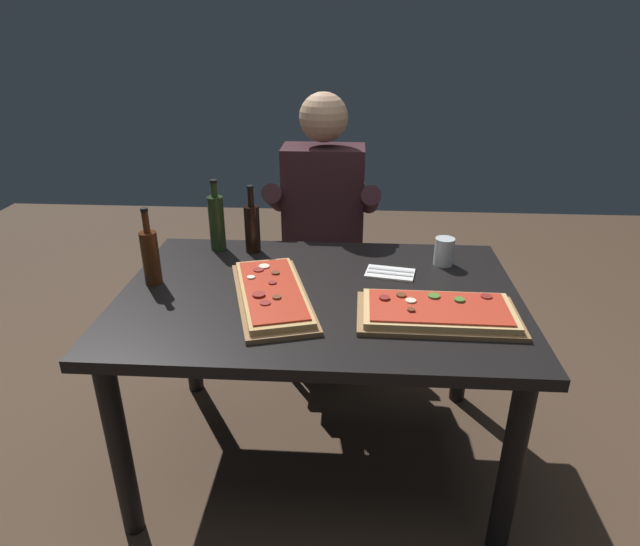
# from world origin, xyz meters

# --- Properties ---
(ground_plane) EXTENTS (6.40, 6.40, 0.00)m
(ground_plane) POSITION_xyz_m (0.00, 0.00, 0.00)
(ground_plane) COLOR #4C3828
(dining_table) EXTENTS (1.40, 0.96, 0.74)m
(dining_table) POSITION_xyz_m (0.00, 0.00, 0.64)
(dining_table) COLOR black
(dining_table) RESTS_ON ground_plane
(pizza_rectangular_front) EXTENTS (0.52, 0.28, 0.05)m
(pizza_rectangular_front) POSITION_xyz_m (0.39, -0.16, 0.76)
(pizza_rectangular_front) COLOR olive
(pizza_rectangular_front) RESTS_ON dining_table
(pizza_rectangular_left) EXTENTS (0.38, 0.60, 0.05)m
(pizza_rectangular_left) POSITION_xyz_m (-0.16, -0.06, 0.76)
(pizza_rectangular_left) COLOR olive
(pizza_rectangular_left) RESTS_ON dining_table
(wine_bottle_dark) EXTENTS (0.06, 0.06, 0.30)m
(wine_bottle_dark) POSITION_xyz_m (-0.45, 0.37, 0.86)
(wine_bottle_dark) COLOR #233819
(wine_bottle_dark) RESTS_ON dining_table
(oil_bottle_amber) EXTENTS (0.06, 0.06, 0.28)m
(oil_bottle_amber) POSITION_xyz_m (-0.61, 0.04, 0.85)
(oil_bottle_amber) COLOR #47230F
(oil_bottle_amber) RESTS_ON dining_table
(vinegar_bottle_green) EXTENTS (0.06, 0.06, 0.28)m
(vinegar_bottle_green) POSITION_xyz_m (-0.30, 0.36, 0.85)
(vinegar_bottle_green) COLOR black
(vinegar_bottle_green) RESTS_ON dining_table
(tumbler_near_camera) EXTENTS (0.08, 0.08, 0.11)m
(tumbler_near_camera) POSITION_xyz_m (0.47, 0.27, 0.79)
(tumbler_near_camera) COLOR silver
(tumbler_near_camera) RESTS_ON dining_table
(napkin_cutlery_set) EXTENTS (0.20, 0.14, 0.01)m
(napkin_cutlery_set) POSITION_xyz_m (0.26, 0.16, 0.74)
(napkin_cutlery_set) COLOR white
(napkin_cutlery_set) RESTS_ON dining_table
(diner_chair) EXTENTS (0.44, 0.44, 0.87)m
(diner_chair) POSITION_xyz_m (-0.03, 0.86, 0.49)
(diner_chair) COLOR #3D2B1E
(diner_chair) RESTS_ON ground_plane
(seated_diner) EXTENTS (0.53, 0.41, 1.33)m
(seated_diner) POSITION_xyz_m (-0.03, 0.74, 0.74)
(seated_diner) COLOR #23232D
(seated_diner) RESTS_ON ground_plane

